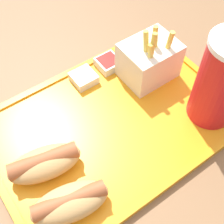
{
  "coord_description": "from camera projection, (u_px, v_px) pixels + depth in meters",
  "views": [
    {
      "loc": [
        0.22,
        0.27,
        1.2
      ],
      "look_at": [
        0.05,
        0.03,
        0.78
      ],
      "focal_mm": 50.0,
      "sensor_mm": 36.0,
      "label": 1
    }
  ],
  "objects": [
    {
      "name": "ground_plane",
      "position": [
        117.0,
        220.0,
        1.18
      ],
      "size": [
        8.0,
        8.0,
        0.0
      ],
      "primitive_type": "plane",
      "color": "#4C4742"
    },
    {
      "name": "dining_table",
      "position": [
        119.0,
        181.0,
        0.87
      ],
      "size": [
        1.01,
        0.94,
        0.74
      ],
      "color": "brown",
      "rests_on": "ground_plane"
    },
    {
      "name": "food_tray",
      "position": [
        112.0,
        124.0,
        0.54
      ],
      "size": [
        0.42,
        0.29,
        0.01
      ],
      "color": "orange",
      "rests_on": "dining_table"
    },
    {
      "name": "soda_cup",
      "position": [
        222.0,
        81.0,
        0.48
      ],
      "size": [
        0.08,
        0.08,
        0.2
      ],
      "color": "red",
      "rests_on": "food_tray"
    },
    {
      "name": "hot_dog_far",
      "position": [
        70.0,
        202.0,
        0.43
      ],
      "size": [
        0.12,
        0.08,
        0.04
      ],
      "color": "tan",
      "rests_on": "food_tray"
    },
    {
      "name": "hot_dog_near",
      "position": [
        44.0,
        163.0,
        0.47
      ],
      "size": [
        0.12,
        0.08,
        0.04
      ],
      "color": "tan",
      "rests_on": "food_tray"
    },
    {
      "name": "fries_carton",
      "position": [
        149.0,
        60.0,
        0.57
      ],
      "size": [
        0.1,
        0.08,
        0.12
      ],
      "color": "silver",
      "rests_on": "food_tray"
    },
    {
      "name": "sauce_cup_mayo",
      "position": [
        84.0,
        78.0,
        0.58
      ],
      "size": [
        0.04,
        0.04,
        0.02
      ],
      "color": "silver",
      "rests_on": "food_tray"
    },
    {
      "name": "sauce_cup_ketchup",
      "position": [
        108.0,
        63.0,
        0.6
      ],
      "size": [
        0.04,
        0.04,
        0.02
      ],
      "color": "silver",
      "rests_on": "food_tray"
    }
  ]
}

